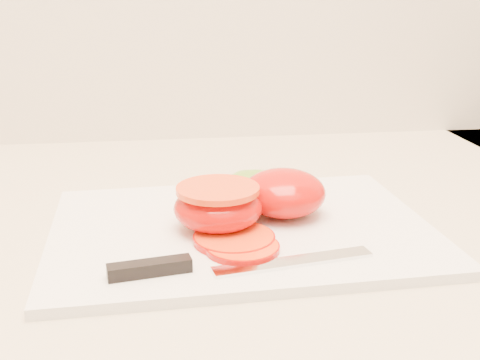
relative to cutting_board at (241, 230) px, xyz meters
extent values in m
cube|color=#C1B796|center=(0.25, 0.08, -0.02)|extent=(3.92, 0.65, 0.03)
cube|color=white|center=(0.00, 0.00, 0.00)|extent=(0.39, 0.29, 0.01)
ellipsoid|color=#BD0800|center=(0.05, 0.02, 0.03)|extent=(0.09, 0.09, 0.05)
ellipsoid|color=#BD0800|center=(-0.02, -0.01, 0.03)|extent=(0.09, 0.09, 0.04)
cylinder|color=red|center=(-0.02, -0.01, 0.05)|extent=(0.08, 0.08, 0.01)
cylinder|color=#F54A16|center=(-0.01, -0.04, 0.01)|extent=(0.08, 0.08, 0.01)
cylinder|color=#F54A16|center=(-0.01, -0.06, 0.01)|extent=(0.07, 0.07, 0.01)
ellipsoid|color=#88AF2E|center=(0.03, 0.09, 0.02)|extent=(0.12, 0.12, 0.02)
cube|color=silver|center=(0.03, -0.09, 0.01)|extent=(0.15, 0.04, 0.00)
cube|color=black|center=(-0.09, -0.10, 0.01)|extent=(0.07, 0.03, 0.01)
camera|label=1|loc=(-0.08, -0.56, 0.24)|focal=45.00mm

